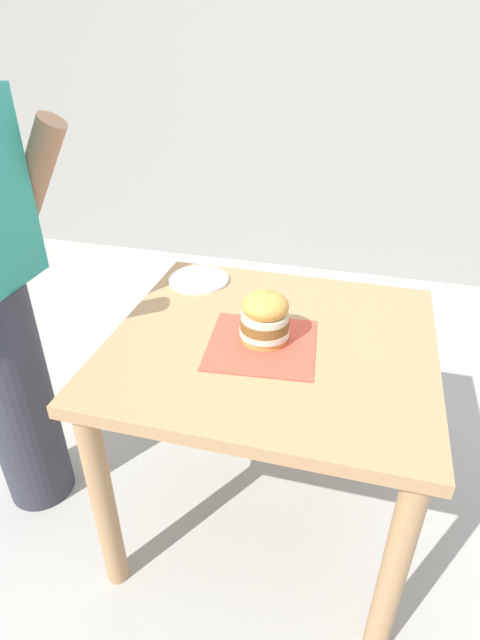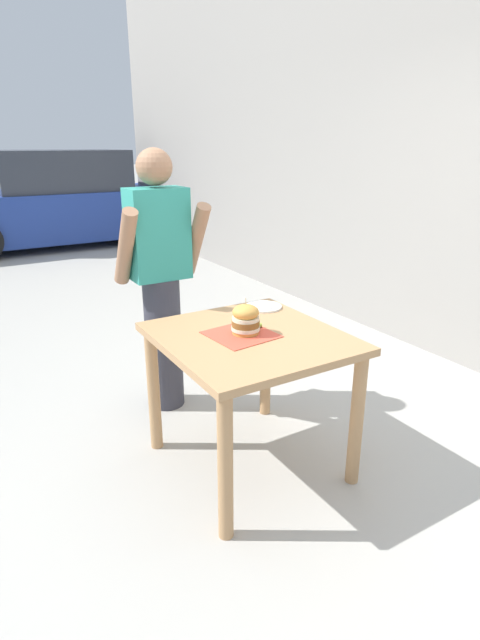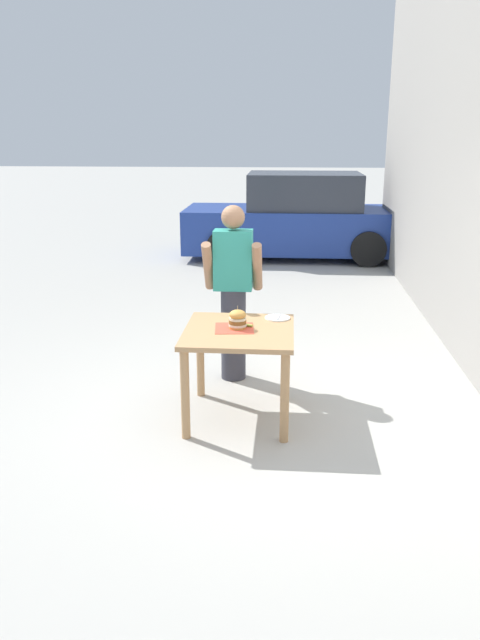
% 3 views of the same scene
% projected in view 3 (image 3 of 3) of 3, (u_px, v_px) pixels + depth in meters
% --- Properties ---
extents(ground_plane, '(80.00, 80.00, 0.00)m').
position_uv_depth(ground_plane, '(239.00, 416.00, 5.32)').
color(ground_plane, '#ADAAA3').
extents(patio_table, '(0.89, 0.96, 0.78)m').
position_uv_depth(patio_table, '(239.00, 345.00, 5.14)').
color(patio_table, tan).
rests_on(patio_table, ground).
extents(serving_paper, '(0.34, 0.34, 0.00)m').
position_uv_depth(serving_paper, '(234.00, 328.00, 5.12)').
color(serving_paper, '#D64C38').
rests_on(serving_paper, patio_table).
extents(sandwich, '(0.15, 0.15, 0.19)m').
position_uv_depth(sandwich, '(238.00, 319.00, 5.10)').
color(sandwich, gold).
rests_on(sandwich, serving_paper).
extents(pickle_spear, '(0.09, 0.06, 0.02)m').
position_uv_depth(pickle_spear, '(247.00, 325.00, 5.16)').
color(pickle_spear, '#8EA83D').
rests_on(pickle_spear, serving_paper).
extents(side_plate_with_forks, '(0.22, 0.22, 0.02)m').
position_uv_depth(side_plate_with_forks, '(277.00, 318.00, 5.40)').
color(side_plate_with_forks, white).
rests_on(side_plate_with_forks, patio_table).
extents(diner_across_table, '(0.55, 0.35, 1.69)m').
position_uv_depth(diner_across_table, '(233.00, 291.00, 5.91)').
color(diner_across_table, '#33333D').
rests_on(diner_across_table, ground).
extents(building_wall, '(0.30, 10.00, 6.49)m').
position_uv_depth(building_wall, '(475.00, 43.00, 6.70)').
color(building_wall, gray).
rests_on(building_wall, ground).
extents(parked_car_near_curb, '(4.21, 1.85, 1.60)m').
position_uv_depth(parked_car_near_curb, '(298.00, 220.00, 11.95)').
color(parked_car_near_curb, navy).
rests_on(parked_car_near_curb, ground).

